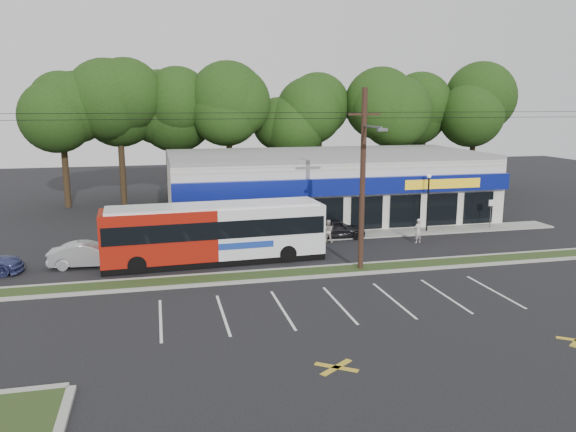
% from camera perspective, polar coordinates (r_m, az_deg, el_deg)
% --- Properties ---
extents(ground, '(120.00, 120.00, 0.00)m').
position_cam_1_polar(ground, '(30.03, 2.62, -6.41)').
color(ground, black).
rests_on(ground, ground).
extents(grass_strip, '(40.00, 1.60, 0.12)m').
position_cam_1_polar(grass_strip, '(30.93, 2.11, -5.76)').
color(grass_strip, '#263A18').
rests_on(grass_strip, ground).
extents(curb_south, '(40.00, 0.25, 0.14)m').
position_cam_1_polar(curb_south, '(30.15, 2.54, -6.20)').
color(curb_south, '#9E9E93').
rests_on(curb_south, ground).
extents(curb_north, '(40.00, 0.25, 0.14)m').
position_cam_1_polar(curb_north, '(31.72, 1.70, -5.30)').
color(curb_north, '#9E9E93').
rests_on(curb_north, ground).
extents(sidewalk, '(32.00, 2.20, 0.10)m').
position_cam_1_polar(sidewalk, '(39.76, 6.02, -1.96)').
color(sidewalk, '#9E9E93').
rests_on(sidewalk, ground).
extents(strip_mall, '(25.00, 12.55, 5.30)m').
position_cam_1_polar(strip_mall, '(45.89, 3.84, 3.17)').
color(strip_mall, silver).
rests_on(strip_mall, ground).
extents(utility_pole, '(50.00, 2.77, 10.00)m').
position_cam_1_polar(utility_pole, '(30.61, 7.35, 4.23)').
color(utility_pole, black).
rests_on(utility_pole, ground).
extents(lamp_post, '(0.30, 0.30, 4.25)m').
position_cam_1_polar(lamp_post, '(41.43, 14.05, 2.00)').
color(lamp_post, black).
rests_on(lamp_post, ground).
extents(sign_post, '(0.45, 0.10, 2.23)m').
position_cam_1_polar(sign_post, '(43.93, 19.92, 0.70)').
color(sign_post, '#59595E').
rests_on(sign_post, ground).
extents(tree_line, '(46.76, 6.76, 11.83)m').
position_cam_1_polar(tree_line, '(54.81, -0.76, 10.57)').
color(tree_line, black).
rests_on(tree_line, ground).
extents(metrobus, '(12.94, 3.28, 3.45)m').
position_cam_1_polar(metrobus, '(32.98, -7.44, -1.59)').
color(metrobus, '#9D160C').
rests_on(metrobus, ground).
extents(car_dark, '(4.11, 1.79, 1.38)m').
position_cam_1_polar(car_dark, '(38.84, 4.88, -1.28)').
color(car_dark, black).
rests_on(car_dark, ground).
extents(car_silver, '(4.39, 1.73, 1.42)m').
position_cam_1_polar(car_silver, '(33.99, -19.61, -3.71)').
color(car_silver, '#999CA0').
rests_on(car_silver, ground).
extents(pedestrian_a, '(0.70, 0.57, 1.66)m').
position_cam_1_polar(pedestrian_a, '(38.39, 13.07, -1.48)').
color(pedestrian_a, beige).
rests_on(pedestrian_a, ground).
extents(pedestrian_b, '(0.92, 0.83, 1.54)m').
position_cam_1_polar(pedestrian_b, '(37.72, 4.06, -1.53)').
color(pedestrian_b, beige).
rests_on(pedestrian_b, ground).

